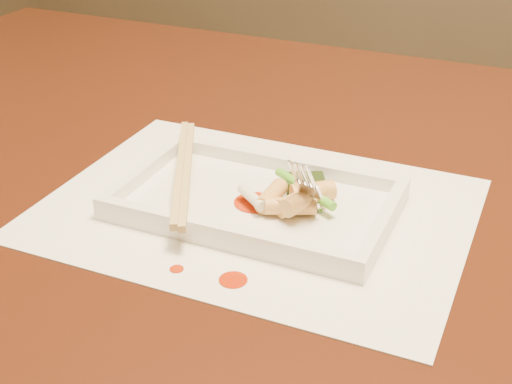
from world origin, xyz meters
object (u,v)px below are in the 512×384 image
at_px(table, 276,254).
at_px(placemat, 256,209).
at_px(plate_base, 256,205).
at_px(chopstick_a, 180,169).
at_px(fork, 336,136).

relative_size(table, placemat, 3.50).
distance_m(table, plate_base, 0.13).
distance_m(plate_base, chopstick_a, 0.08).
xyz_separation_m(table, chopstick_a, (-0.07, -0.08, 0.13)).
bearing_deg(chopstick_a, plate_base, 0.00).
relative_size(plate_base, fork, 1.86).
relative_size(placemat, fork, 2.86).
height_order(placemat, chopstick_a, chopstick_a).
xyz_separation_m(plate_base, fork, (0.07, 0.02, 0.08)).
height_order(placemat, plate_base, plate_base).
relative_size(table, chopstick_a, 6.36).
height_order(table, chopstick_a, chopstick_a).
bearing_deg(plate_base, fork, 14.42).
bearing_deg(plate_base, placemat, 180.00).
height_order(plate_base, fork, fork).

